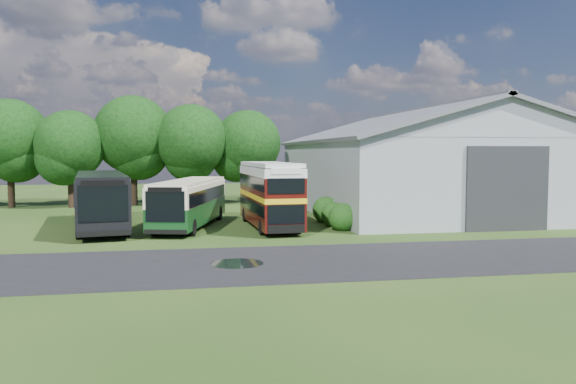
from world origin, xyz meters
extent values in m
plane|color=#1C3811|center=(0.00, 0.00, 0.00)|extent=(120.00, 120.00, 0.00)
cube|color=black|center=(3.00, -3.00, 0.00)|extent=(60.00, 8.00, 0.02)
cylinder|color=black|center=(-1.50, -3.00, 0.00)|extent=(2.20, 2.20, 0.01)
cube|color=gray|center=(15.00, 16.00, 2.75)|extent=(18.00, 24.00, 5.50)
cube|color=#2D3033|center=(15.00, 3.92, 2.50)|extent=(5.20, 0.18, 5.00)
cylinder|color=black|center=(-18.00, 24.50, 1.71)|extent=(0.56, 0.56, 3.42)
sphere|color=black|center=(-18.00, 24.50, 5.89)|extent=(6.46, 6.46, 6.46)
cylinder|color=black|center=(-13.00, 23.50, 1.53)|extent=(0.56, 0.56, 3.06)
sphere|color=black|center=(-13.00, 23.50, 5.27)|extent=(5.78, 5.78, 5.78)
cylinder|color=black|center=(-8.00, 24.80, 1.80)|extent=(0.56, 0.56, 3.60)
sphere|color=black|center=(-8.00, 24.80, 6.20)|extent=(6.80, 6.80, 6.80)
cylinder|color=black|center=(-3.00, 23.80, 1.66)|extent=(0.56, 0.56, 3.31)
sphere|color=black|center=(-3.00, 23.80, 5.70)|extent=(6.26, 6.26, 6.26)
cylinder|color=black|center=(2.00, 24.60, 1.58)|extent=(0.56, 0.56, 3.17)
sphere|color=black|center=(2.00, 24.60, 5.46)|extent=(5.98, 5.98, 5.98)
sphere|color=#194714|center=(5.60, 6.00, 0.00)|extent=(1.70, 1.70, 1.70)
sphere|color=#194714|center=(5.60, 8.00, 0.00)|extent=(1.60, 1.60, 1.60)
sphere|color=#194714|center=(5.60, 10.00, 0.00)|extent=(1.80, 1.80, 1.80)
cube|color=#103D18|center=(-3.30, 9.20, 1.60)|extent=(5.05, 10.87, 2.63)
cube|color=#3E0B08|center=(1.53, 8.11, 2.15)|extent=(2.79, 9.44, 3.74)
cube|color=black|center=(-8.65, 9.56, 1.84)|extent=(4.74, 12.47, 3.03)
camera|label=1|loc=(-3.56, -25.98, 4.60)|focal=35.00mm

